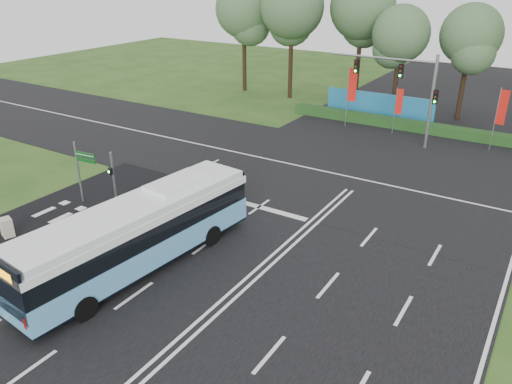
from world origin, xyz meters
TOP-DOWN VIEW (x-y plane):
  - ground at (0.00, 0.00)m, footprint 120.00×120.00m
  - road_main at (0.00, 0.00)m, footprint 20.00×120.00m
  - road_cross at (0.00, 12.00)m, footprint 120.00×14.00m
  - bike_path at (-12.50, -3.00)m, footprint 5.00×18.00m
  - kerb_strip at (-10.10, -3.00)m, footprint 0.25×18.00m
  - city_bus at (-4.60, -3.15)m, footprint 3.74×12.33m
  - pedestrian_signal at (-10.23, 0.64)m, footprint 0.32×0.41m
  - street_sign at (-12.12, 0.15)m, footprint 1.45×0.22m
  - utility_cabinet at (-12.41, -4.70)m, footprint 0.75×0.68m
  - banner_flag_left at (-5.11, 22.56)m, footprint 0.75×0.18m
  - banner_flag_mid at (-1.07, 22.81)m, footprint 0.56×0.18m
  - banner_flag_right at (6.50, 22.49)m, footprint 0.69×0.22m
  - traffic_light_gantry at (0.21, 20.50)m, footprint 8.41×0.28m
  - hedge at (0.00, 24.50)m, footprint 22.00×1.20m
  - blue_hoarding at (-4.00, 27.00)m, footprint 10.00×0.30m
  - eucalyptus_row at (-3.92, 30.31)m, footprint 40.40×9.31m

SIDE VIEW (x-z plane):
  - ground at x=0.00m, z-range 0.00..0.00m
  - road_main at x=0.00m, z-range 0.00..0.04m
  - road_cross at x=0.00m, z-range 0.00..0.05m
  - bike_path at x=-12.50m, z-range 0.00..0.06m
  - kerb_strip at x=-10.10m, z-range 0.00..0.12m
  - hedge at x=0.00m, z-range 0.00..0.80m
  - utility_cabinet at x=-12.41m, z-range 0.00..1.04m
  - blue_hoarding at x=-4.00m, z-range 0.00..2.20m
  - city_bus at x=-4.60m, z-range 0.01..3.50m
  - pedestrian_signal at x=-10.23m, z-range 0.16..3.53m
  - street_sign at x=-12.12m, z-range 0.50..4.23m
  - banner_flag_mid at x=-1.07m, z-range 0.61..4.45m
  - banner_flag_right at x=6.50m, z-range 0.71..5.46m
  - banner_flag_left at x=-5.11m, z-range 0.76..5.91m
  - traffic_light_gantry at x=0.21m, z-range 1.16..8.16m
  - eucalyptus_row at x=-3.92m, z-range 2.16..14.95m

